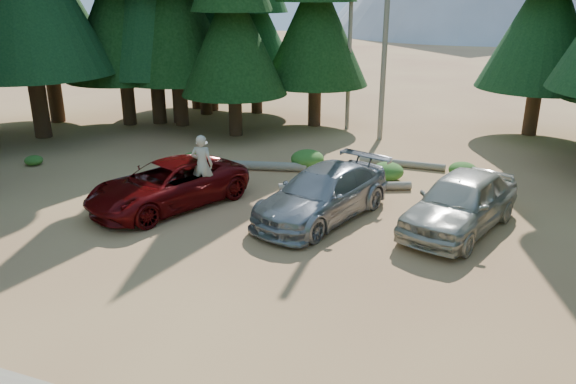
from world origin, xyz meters
name	(u,v)px	position (x,y,z in m)	size (l,w,h in m)	color
ground	(223,274)	(0.00, 0.00, 0.00)	(160.00, 160.00, 0.00)	#9F6543
forest_belt_north	(365,135)	(0.00, 15.00, 0.00)	(36.00, 7.00, 22.00)	black
snag_front	(387,5)	(0.80, 14.50, 6.00)	(0.24, 0.24, 12.00)	gray
snag_back	(350,26)	(-1.20, 16.00, 5.00)	(0.20, 0.20, 10.00)	gray
red_pickup	(168,185)	(-3.75, 3.53, 0.74)	(2.46, 5.33, 1.48)	#590708
silver_minivan_center	(323,194)	(1.18, 4.39, 0.77)	(2.16, 5.32, 1.54)	gray
silver_minivan_right	(461,202)	(5.19, 4.95, 0.85)	(2.01, 5.00, 1.70)	#B2AE9E
frisbee_player	(202,164)	(-2.74, 4.03, 1.39)	(0.78, 0.58, 1.93)	beige
log_left	(245,165)	(-3.10, 7.99, 0.17)	(0.34, 0.34, 4.80)	gray
log_mid	(402,163)	(2.54, 10.50, 0.14)	(0.28, 0.28, 3.37)	gray
log_right	(345,187)	(1.20, 7.00, 0.15)	(0.30, 0.30, 4.64)	gray
shrub_far_left	(186,171)	(-4.69, 6.19, 0.28)	(1.01, 1.01, 0.56)	#366F21
shrub_left	(191,158)	(-5.51, 8.01, 0.21)	(0.75, 0.75, 0.41)	#366F21
shrub_center_left	(307,159)	(-0.90, 9.05, 0.36)	(1.31, 1.31, 0.72)	#366F21
shrub_center_right	(359,182)	(1.60, 7.36, 0.26)	(0.96, 0.96, 0.53)	#366F21
shrub_right	(388,171)	(2.33, 8.71, 0.33)	(1.19, 1.19, 0.65)	#366F21
shrub_far_right	(463,170)	(4.90, 10.00, 0.29)	(1.05, 1.05, 0.58)	#366F21
shrub_edge_west	(34,160)	(-11.26, 5.50, 0.19)	(0.70, 0.70, 0.39)	#366F21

